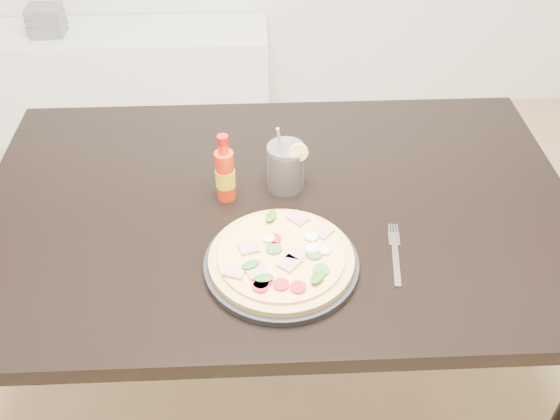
{
  "coord_description": "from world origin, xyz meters",
  "views": [
    {
      "loc": [
        -0.16,
        -0.55,
        1.69
      ],
      "look_at": [
        -0.11,
        0.45,
        0.83
      ],
      "focal_mm": 40.0,
      "sensor_mm": 36.0,
      "label": 1
    }
  ],
  "objects_px": {
    "dining_table": "(278,229)",
    "pizza": "(282,258)",
    "plate": "(281,264)",
    "media_console": "(118,82)",
    "cola_cup": "(286,168)",
    "fork": "(395,252)",
    "hot_sauce_bottle": "(225,174)"
  },
  "relations": [
    {
      "from": "dining_table",
      "to": "pizza",
      "type": "bearing_deg",
      "value": -90.02
    },
    {
      "from": "plate",
      "to": "media_console",
      "type": "relative_size",
      "value": 0.23
    },
    {
      "from": "dining_table",
      "to": "media_console",
      "type": "relative_size",
      "value": 1.0
    },
    {
      "from": "plate",
      "to": "media_console",
      "type": "height_order",
      "value": "plate"
    },
    {
      "from": "plate",
      "to": "cola_cup",
      "type": "height_order",
      "value": "cola_cup"
    },
    {
      "from": "cola_cup",
      "to": "fork",
      "type": "height_order",
      "value": "cola_cup"
    },
    {
      "from": "dining_table",
      "to": "fork",
      "type": "distance_m",
      "value": 0.32
    },
    {
      "from": "hot_sauce_bottle",
      "to": "pizza",
      "type": "bearing_deg",
      "value": -63.01
    },
    {
      "from": "cola_cup",
      "to": "dining_table",
      "type": "bearing_deg",
      "value": -109.34
    },
    {
      "from": "plate",
      "to": "fork",
      "type": "distance_m",
      "value": 0.25
    },
    {
      "from": "pizza",
      "to": "dining_table",
      "type": "bearing_deg",
      "value": 89.98
    },
    {
      "from": "cola_cup",
      "to": "fork",
      "type": "bearing_deg",
      "value": -47.28
    },
    {
      "from": "media_console",
      "to": "hot_sauce_bottle",
      "type": "bearing_deg",
      "value": -69.04
    },
    {
      "from": "pizza",
      "to": "plate",
      "type": "bearing_deg",
      "value": 153.26
    },
    {
      "from": "fork",
      "to": "hot_sauce_bottle",
      "type": "bearing_deg",
      "value": 157.83
    },
    {
      "from": "hot_sauce_bottle",
      "to": "fork",
      "type": "xyz_separation_m",
      "value": [
        0.36,
        -0.21,
        -0.07
      ]
    },
    {
      "from": "pizza",
      "to": "fork",
      "type": "height_order",
      "value": "pizza"
    },
    {
      "from": "pizza",
      "to": "hot_sauce_bottle",
      "type": "xyz_separation_m",
      "value": [
        -0.12,
        0.24,
        0.04
      ]
    },
    {
      "from": "fork",
      "to": "cola_cup",
      "type": "bearing_deg",
      "value": 139.95
    },
    {
      "from": "pizza",
      "to": "cola_cup",
      "type": "relative_size",
      "value": 1.7
    },
    {
      "from": "hot_sauce_bottle",
      "to": "media_console",
      "type": "relative_size",
      "value": 0.12
    },
    {
      "from": "plate",
      "to": "fork",
      "type": "xyz_separation_m",
      "value": [
        0.25,
        0.03,
        -0.01
      ]
    },
    {
      "from": "dining_table",
      "to": "plate",
      "type": "xyz_separation_m",
      "value": [
        -0.0,
        -0.21,
        0.09
      ]
    },
    {
      "from": "plate",
      "to": "pizza",
      "type": "distance_m",
      "value": 0.02
    },
    {
      "from": "cola_cup",
      "to": "media_console",
      "type": "xyz_separation_m",
      "value": [
        -0.71,
        1.44,
        -0.56
      ]
    },
    {
      "from": "pizza",
      "to": "media_console",
      "type": "distance_m",
      "value": 1.92
    },
    {
      "from": "plate",
      "to": "fork",
      "type": "bearing_deg",
      "value": 6.9
    },
    {
      "from": "pizza",
      "to": "cola_cup",
      "type": "bearing_deg",
      "value": 85.43
    },
    {
      "from": "cola_cup",
      "to": "media_console",
      "type": "height_order",
      "value": "cola_cup"
    },
    {
      "from": "plate",
      "to": "hot_sauce_bottle",
      "type": "relative_size",
      "value": 1.87
    },
    {
      "from": "pizza",
      "to": "media_console",
      "type": "xyz_separation_m",
      "value": [
        -0.69,
        1.71,
        -0.53
      ]
    },
    {
      "from": "pizza",
      "to": "hot_sauce_bottle",
      "type": "bearing_deg",
      "value": 116.99
    }
  ]
}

